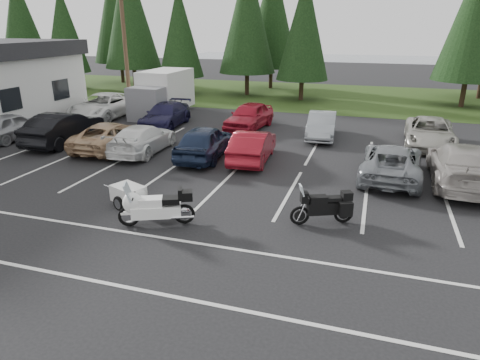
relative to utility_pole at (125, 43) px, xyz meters
The scene contains 31 objects.
ground 16.31m from the utility_pole, 50.19° to the right, with size 120.00×120.00×0.00m, color black.
grass_strip 16.31m from the utility_pole, 50.19° to the left, with size 80.00×16.00×0.01m, color #243B13.
lake_water 45.47m from the utility_pole, 71.97° to the left, with size 70.00×50.00×0.02m, color slate.
utility_pole is the anchor object (origin of this frame).
box_truck 3.85m from the utility_pole, 14.04° to the left, with size 2.40×5.60×2.90m, color silver, non-canonical shape.
stall_markings 14.90m from the utility_pole, 45.00° to the right, with size 32.00×16.00×0.01m, color silver.
conifer_0 20.90m from the utility_pole, 149.74° to the left, with size 4.58×4.58×10.66m.
conifer_1 15.14m from the utility_pole, 142.52° to the left, with size 3.96×3.96×9.22m.
conifer_2 12.56m from the utility_pole, 119.05° to the left, with size 5.10×5.10×11.89m.
conifer_3 9.43m from the utility_pole, 93.04° to the left, with size 3.87×3.87×9.02m.
conifer_4 12.13m from the utility_pole, 65.36° to the left, with size 4.80×4.80×11.17m.
conifer_5 13.89m from the utility_pole, 43.83° to the left, with size 4.14×4.14×9.63m.
conifer_6 24.29m from the utility_pole, 24.66° to the left, with size 4.93×4.93×11.48m.
conifer_back_a 18.20m from the utility_pole, 123.69° to the left, with size 5.28×5.28×12.30m.
conifer_back_b 16.75m from the utility_pole, 68.84° to the left, with size 4.97×4.97×11.58m.
car_near_0 9.07m from the utility_pole, 107.75° to the right, with size 1.73×4.29×1.46m, color #A3A4A7.
car_near_1 8.52m from the utility_pole, 84.73° to the right, with size 1.72×4.93×1.63m, color black.
car_near_2 9.46m from the utility_pole, 64.84° to the right, with size 2.23×4.83×1.34m, color tan.
car_near_3 10.31m from the utility_pole, 55.26° to the right, with size 1.88×4.63×1.34m, color white.
car_near_4 12.22m from the utility_pole, 42.10° to the right, with size 1.81×4.50×1.53m, color #162139.
car_near_5 13.76m from the utility_pole, 34.81° to the right, with size 1.48×4.24×1.40m, color maroon.
car_near_6 19.00m from the utility_pole, 25.69° to the right, with size 2.26×4.91×1.36m, color slate.
car_near_7 21.24m from the utility_pole, 22.52° to the right, with size 2.24×5.51×1.60m, color #A19A93.
car_far_0 4.32m from the utility_pole, 125.60° to the right, with size 2.64×5.73×1.59m, color white.
car_far_1 6.12m from the utility_pole, 32.48° to the right, with size 1.95×4.79×1.39m, color #171536.
car_far_2 9.83m from the utility_pole, ahead, with size 1.81×4.49×1.53m, color maroon.
car_far_3 14.01m from the utility_pole, 10.09° to the right, with size 1.44×4.13×1.36m, color gray.
car_far_4 19.22m from the utility_pole, ahead, with size 2.31×5.01×1.39m, color #9F9C92.
touring_motorcycle 18.19m from the utility_pole, 56.35° to the right, with size 2.57×0.79×1.43m, color white, non-canonical shape.
cargo_trailer 16.59m from the utility_pole, 59.09° to the right, with size 1.60×0.90×0.74m, color silver, non-canonical shape.
adventure_motorcycle 20.09m from the utility_pole, 41.91° to the right, with size 2.21×0.77×1.35m, color black, non-canonical shape.
Camera 1 is at (5.88, -13.38, 5.84)m, focal length 32.00 mm.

